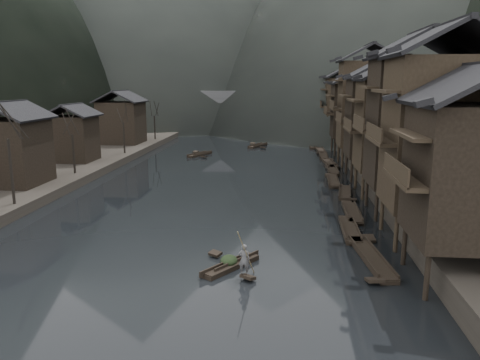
# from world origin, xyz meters

# --- Properties ---
(water) EXTENTS (300.00, 300.00, 0.00)m
(water) POSITION_xyz_m (0.00, 0.00, 0.00)
(water) COLOR black
(water) RESTS_ON ground
(right_bank) EXTENTS (40.00, 200.00, 1.80)m
(right_bank) POSITION_xyz_m (35.00, 40.00, 0.90)
(right_bank) COLOR #2D2823
(right_bank) RESTS_ON ground
(left_bank) EXTENTS (40.00, 200.00, 1.20)m
(left_bank) POSITION_xyz_m (-35.00, 40.00, 0.60)
(left_bank) COLOR #2D2823
(left_bank) RESTS_ON ground
(stilt_houses) EXTENTS (9.00, 67.60, 16.04)m
(stilt_houses) POSITION_xyz_m (17.28, 19.23, 8.90)
(stilt_houses) COLOR black
(stilt_houses) RESTS_ON ground
(left_houses) EXTENTS (8.10, 53.20, 8.73)m
(left_houses) POSITION_xyz_m (-20.50, 20.12, 5.66)
(left_houses) COLOR black
(left_houses) RESTS_ON left_bank
(bare_trees) EXTENTS (3.95, 62.40, 7.91)m
(bare_trees) POSITION_xyz_m (-17.00, 11.20, 6.49)
(bare_trees) COLOR black
(bare_trees) RESTS_ON left_bank
(moored_sampans) EXTENTS (2.96, 65.66, 0.47)m
(moored_sampans) POSITION_xyz_m (12.30, 24.34, 0.20)
(moored_sampans) COLOR black
(moored_sampans) RESTS_ON water
(midriver_boats) EXTENTS (13.52, 31.93, 0.45)m
(midriver_boats) POSITION_xyz_m (-0.26, 47.74, 0.20)
(midriver_boats) COLOR black
(midriver_boats) RESTS_ON water
(stone_bridge) EXTENTS (40.00, 6.00, 9.00)m
(stone_bridge) POSITION_xyz_m (-0.00, 72.00, 5.11)
(stone_bridge) COLOR #4C4C4F
(stone_bridge) RESTS_ON ground
(hero_sampan) EXTENTS (3.40, 4.40, 0.43)m
(hero_sampan) POSITION_xyz_m (3.61, -7.19, 0.20)
(hero_sampan) COLOR black
(hero_sampan) RESTS_ON water
(cargo_heap) EXTENTS (1.06, 1.38, 0.63)m
(cargo_heap) POSITION_xyz_m (3.48, -7.01, 0.75)
(cargo_heap) COLOR black
(cargo_heap) RESTS_ON hero_sampan
(boatman) EXTENTS (0.70, 0.48, 1.84)m
(boatman) POSITION_xyz_m (4.56, -8.57, 1.35)
(boatman) COLOR #5C5C5F
(boatman) RESTS_ON hero_sampan
(bamboo_pole) EXTENTS (1.00, 2.33, 3.76)m
(bamboo_pole) POSITION_xyz_m (4.76, -8.57, 4.15)
(bamboo_pole) COLOR #8C7A51
(bamboo_pole) RESTS_ON boatman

